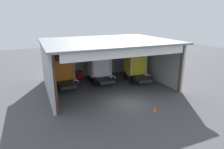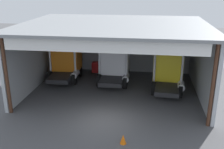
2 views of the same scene
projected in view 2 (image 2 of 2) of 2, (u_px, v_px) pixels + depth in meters
name	position (u px, v px, depth m)	size (l,w,h in m)	color
ground_plane	(104.00, 120.00, 17.45)	(80.00, 80.00, 0.00)	#4C4C4F
workshop_shed	(116.00, 42.00, 21.91)	(14.23, 11.23, 5.58)	#ADB2B7
truck_orange_center_right_bay	(66.00, 60.00, 24.41)	(2.76, 4.64, 3.37)	orange
truck_white_left_bay	(115.00, 62.00, 23.42)	(2.70, 4.30, 3.57)	white
truck_yellow_center_left_bay	(168.00, 70.00, 21.83)	(2.63, 4.68, 3.56)	yellow
oil_drum	(97.00, 68.00, 26.71)	(0.58, 0.58, 0.85)	#B21E19
tool_cart	(97.00, 67.00, 26.58)	(0.90, 0.60, 1.00)	red
traffic_cone	(123.00, 139.00, 14.77)	(0.36, 0.36, 0.56)	orange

